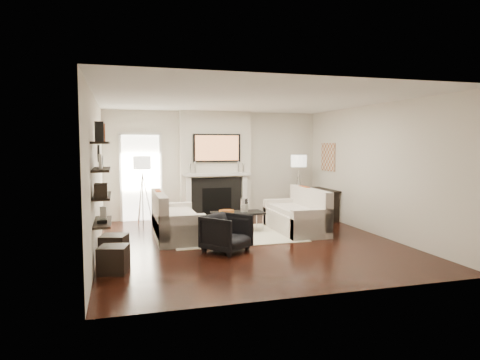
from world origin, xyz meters
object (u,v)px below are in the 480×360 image
object	(u,v)px
coffee_table	(238,213)
lamp_left_shade	(142,163)
armchair	(227,231)
ottoman_near	(114,247)
loveseat_left_base	(177,228)
loveseat_right_base	(295,222)
lamp_right_shade	(299,161)

from	to	relation	value
coffee_table	lamp_left_shade	bearing A→B (deg)	145.70
armchair	ottoman_near	xyz separation A→B (m)	(-1.89, 0.02, -0.16)
loveseat_left_base	lamp_left_shade	xyz separation A→B (m)	(-0.57, 1.62, 1.24)
ottoman_near	loveseat_right_base	bearing A→B (deg)	18.36
armchair	lamp_left_shade	size ratio (longest dim) A/B	1.79
loveseat_right_base	coffee_table	bearing A→B (deg)	163.88
coffee_table	ottoman_near	world-z (taller)	coffee_table
loveseat_left_base	lamp_left_shade	world-z (taller)	lamp_left_shade
loveseat_left_base	coffee_table	distance (m)	1.40
loveseat_left_base	lamp_left_shade	distance (m)	2.12
lamp_left_shade	lamp_right_shade	distance (m)	3.90
loveseat_left_base	armchair	distance (m)	1.48
armchair	ottoman_near	distance (m)	1.90
lamp_left_shade	armchair	bearing A→B (deg)	-66.41
lamp_right_shade	loveseat_left_base	bearing A→B (deg)	-154.34
loveseat_right_base	lamp_right_shade	xyz separation A→B (m)	(0.78, 1.64, 1.24)
lamp_right_shade	ottoman_near	size ratio (longest dim) A/B	1.00
coffee_table	armchair	world-z (taller)	armchair
coffee_table	lamp_left_shade	world-z (taller)	lamp_left_shade
coffee_table	lamp_left_shade	distance (m)	2.56
loveseat_left_base	lamp_right_shade	size ratio (longest dim) A/B	4.50
lamp_left_shade	ottoman_near	bearing A→B (deg)	-102.07
loveseat_left_base	lamp_right_shade	bearing A→B (deg)	25.66
loveseat_right_base	lamp_right_shade	bearing A→B (deg)	64.51
loveseat_right_base	ottoman_near	distance (m)	3.94
loveseat_right_base	armchair	size ratio (longest dim) A/B	2.51
ottoman_near	lamp_right_shade	bearing A→B (deg)	32.49
coffee_table	ottoman_near	distance (m)	3.00
loveseat_left_base	armchair	bearing A→B (deg)	-61.60
armchair	ottoman_near	bearing A→B (deg)	140.00
coffee_table	ottoman_near	bearing A→B (deg)	-148.06
lamp_right_shade	lamp_left_shade	bearing A→B (deg)	179.70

